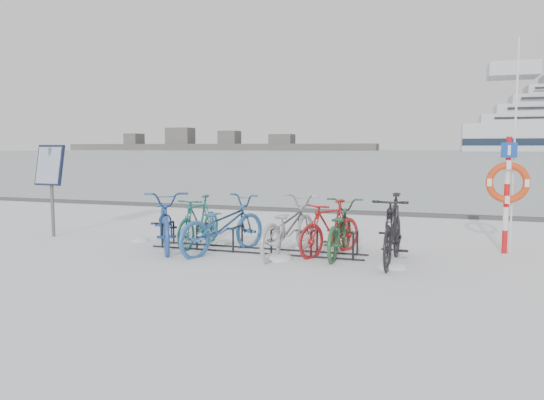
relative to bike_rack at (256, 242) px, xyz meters
The scene contains 15 objects.
ground 0.18m from the bike_rack, ahead, with size 900.00×900.00×0.00m, color white.
ice_sheet 155.00m from the bike_rack, 90.00° to the left, with size 400.00×298.00×0.02m, color #A7B5BC.
quay_edge 5.90m from the bike_rack, 90.00° to the left, with size 400.00×0.25×0.10m, color #3F3F42.
bike_rack is the anchor object (origin of this frame).
info_board 4.80m from the bike_rack, behind, with size 0.65×0.27×1.93m.
lifebuoy_station 4.56m from the bike_rack, 15.43° to the left, with size 0.72×0.22×3.76m.
shoreline 287.22m from the bike_rack, 115.14° to the left, with size 180.00×12.00×9.50m.
bike_0 1.78m from the bike_rack, behind, with size 0.76×2.17×1.14m, color #22468C.
bike_1 1.27m from the bike_rack, behind, with size 0.47×1.68×1.01m, color #1D685C.
bike_2 0.69m from the bike_rack, 156.46° to the right, with size 0.71×2.03×1.06m, color #295D9A.
bike_3 0.73m from the bike_rack, ahead, with size 0.71×2.03×1.07m, color #999BA1.
bike_4 1.38m from the bike_rack, ahead, with size 0.47×1.66×1.00m, color #AB181C.
bike_5 1.53m from the bike_rack, ahead, with size 0.66×1.90×1.00m, color #25532E.
bike_6 2.48m from the bike_rack, ahead, with size 0.55×1.95×1.17m, color black.
snow_drifts 0.56m from the bike_rack, ahead, with size 5.47×1.63×0.19m.
Camera 1 is at (3.24, -8.91, 1.89)m, focal length 35.00 mm.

